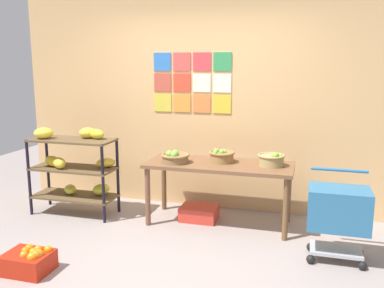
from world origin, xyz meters
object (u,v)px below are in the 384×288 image
Objects in this scene: display_table at (219,170)px; orange_crate_foreground at (29,261)px; fruit_basket_left at (272,159)px; shopping_cart at (338,211)px; banana_shelf_unit at (75,164)px; fruit_basket_back_left at (175,157)px; fruit_basket_right at (222,156)px; produce_crate_under_table at (199,213)px.

display_table reaches higher than orange_crate_foreground.
fruit_basket_left reaches higher than display_table.
fruit_basket_left reaches higher than shopping_cart.
banana_shelf_unit is at bearing -175.48° from display_table.
fruit_basket_left is at bearing 147.41° from shopping_cart.
banana_shelf_unit is at bearing 105.28° from orange_crate_foreground.
shopping_cart is (2.63, 0.99, 0.37)m from orange_crate_foreground.
fruit_basket_back_left is 0.81× the size of orange_crate_foreground.
banana_shelf_unit is 3.68× the size of fruit_basket_right.
orange_crate_foreground is at bearing -140.27° from fruit_basket_left.
shopping_cart is (1.26, -0.60, -0.15)m from display_table.
display_table is at bearing -176.78° from fruit_basket_left.
fruit_basket_left is 0.35× the size of shopping_cart.
produce_crate_under_table is (1.52, 0.18, -0.54)m from banana_shelf_unit.
orange_crate_foreground is (-0.88, -1.48, -0.67)m from fruit_basket_back_left.
fruit_basket_back_left reaches higher than orange_crate_foreground.
fruit_basket_right is (1.78, 0.20, 0.17)m from banana_shelf_unit.
banana_shelf_unit is 3.06m from shopping_cart.
display_table is at bearing -10.20° from produce_crate_under_table.
display_table is at bearing 164.87° from shopping_cart.
fruit_basket_right is 0.75m from produce_crate_under_table.
fruit_basket_right is at bearing 177.48° from fruit_basket_left.
produce_crate_under_table is at bearing 169.80° from display_table.
orange_crate_foreground is at bearing -130.82° from display_table.
display_table is 4.13× the size of orange_crate_foreground.
fruit_basket_back_left is 0.39× the size of shopping_cart.
fruit_basket_right is at bearing 162.49° from shopping_cart.
fruit_basket_right reaches higher than orange_crate_foreground.
banana_shelf_unit is 1.28× the size of shopping_cart.
orange_crate_foreground is (0.40, -1.45, -0.51)m from banana_shelf_unit.
fruit_basket_left is at bearing 4.20° from banana_shelf_unit.
shopping_cart is (3.02, -0.46, -0.14)m from banana_shelf_unit.
shopping_cart is (1.75, -0.49, -0.30)m from fruit_basket_back_left.
shopping_cart is at bearing -23.20° from produce_crate_under_table.
produce_crate_under_table is 1.06× the size of orange_crate_foreground.
produce_crate_under_table is (0.24, 0.15, -0.70)m from fruit_basket_back_left.
banana_shelf_unit is 3.30× the size of fruit_basket_back_left.
banana_shelf_unit reaches higher than orange_crate_foreground.
banana_shelf_unit is at bearing -175.80° from fruit_basket_left.
fruit_basket_right is at bearing 49.87° from orange_crate_foreground.
fruit_basket_right is at bearing 18.06° from fruit_basket_back_left.
banana_shelf_unit reaches higher than fruit_basket_left.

